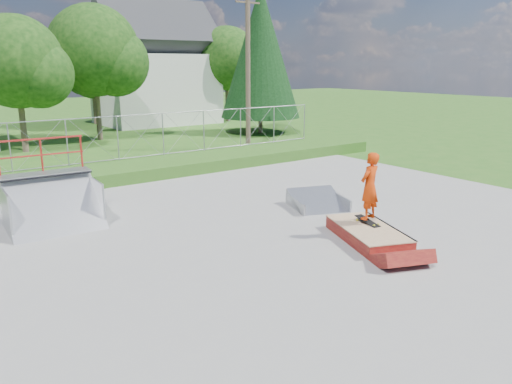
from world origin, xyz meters
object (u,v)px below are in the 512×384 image
at_px(flat_bank_ramp, 318,201).
at_px(skater, 369,189).
at_px(quarter_pipe, 52,186).
at_px(grind_box, 368,234).

height_order(flat_bank_ramp, skater, skater).
bearing_deg(flat_bank_ramp, skater, -86.05).
relative_size(quarter_pipe, skater, 1.37).
relative_size(flat_bank_ramp, skater, 0.96).
relative_size(grind_box, skater, 1.62).
distance_m(grind_box, flat_bank_ramp, 3.07).
distance_m(flat_bank_ramp, skater, 2.96).
distance_m(grind_box, skater, 1.13).
bearing_deg(flat_bank_ramp, grind_box, -89.22).
xyz_separation_m(grind_box, flat_bank_ramp, (1.02, 2.90, 0.05)).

